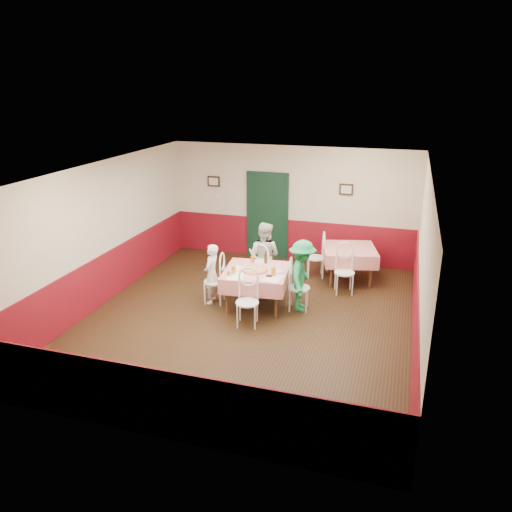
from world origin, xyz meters
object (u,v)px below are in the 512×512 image
(glass_c, at_px, (253,259))
(glass_a, at_px, (234,270))
(chair_far, at_px, (263,269))
(pizza, at_px, (255,270))
(second_table, at_px, (349,264))
(chair_right, at_px, (299,288))
(beer_bottle, at_px, (266,258))
(diner_left, at_px, (212,274))
(diner_far, at_px, (264,256))
(chair_left, at_px, (214,282))
(wallet, at_px, (269,276))
(glass_b, at_px, (273,272))
(chair_near, at_px, (247,303))
(chair_second_a, at_px, (316,258))
(main_table, at_px, (256,288))
(diner_right, at_px, (302,276))
(chair_second_b, at_px, (344,273))

(glass_c, bearing_deg, glass_a, -104.29)
(chair_far, height_order, pizza, chair_far)
(second_table, xyz_separation_m, pizza, (-1.60, -1.93, 0.40))
(chair_right, height_order, beer_bottle, beer_bottle)
(diner_left, bearing_deg, diner_far, 143.13)
(pizza, height_order, beer_bottle, beer_bottle)
(chair_left, height_order, chair_right, same)
(glass_c, relative_size, wallet, 1.27)
(chair_left, relative_size, diner_left, 0.74)
(glass_a, bearing_deg, glass_b, 9.45)
(beer_bottle, bearing_deg, glass_b, -61.65)
(chair_left, bearing_deg, second_table, 122.83)
(glass_a, bearing_deg, chair_near, -50.44)
(glass_a, bearing_deg, glass_c, 75.71)
(chair_second_a, bearing_deg, chair_right, -13.87)
(beer_bottle, distance_m, wallet, 0.72)
(glass_b, height_order, glass_c, glass_b)
(chair_near, bearing_deg, diner_far, 86.50)
(main_table, relative_size, chair_far, 1.36)
(wallet, bearing_deg, chair_far, 105.09)
(glass_b, height_order, wallet, glass_b)
(main_table, height_order, chair_left, chair_left)
(chair_far, distance_m, chair_second_a, 1.40)
(chair_near, bearing_deg, glass_c, 92.94)
(chair_right, distance_m, diner_right, 0.26)
(diner_far, bearing_deg, chair_near, 104.19)
(chair_left, bearing_deg, glass_a, 60.06)
(chair_near, height_order, glass_a, glass_a)
(beer_bottle, xyz_separation_m, diner_right, (0.82, -0.33, -0.17))
(chair_left, xyz_separation_m, chair_right, (1.69, 0.18, 0.00))
(diner_left, bearing_deg, chair_second_b, 118.59)
(chair_right, relative_size, wallet, 8.18)
(main_table, xyz_separation_m, chair_left, (-0.85, -0.09, 0.08))
(beer_bottle, xyz_separation_m, diner_left, (-0.97, -0.52, -0.26))
(second_table, xyz_separation_m, glass_c, (-1.76, -1.52, 0.46))
(chair_near, xyz_separation_m, chair_second_a, (0.74, 2.74, 0.00))
(main_table, bearing_deg, chair_second_b, 35.92)
(glass_a, height_order, beer_bottle, beer_bottle)
(glass_b, bearing_deg, beer_bottle, 118.35)
(main_table, height_order, chair_near, chair_near)
(glass_b, distance_m, beer_bottle, 0.68)
(chair_second_a, distance_m, diner_right, 1.82)
(chair_second_b, bearing_deg, chair_far, 175.96)
(glass_a, relative_size, beer_bottle, 0.66)
(main_table, height_order, glass_b, glass_b)
(chair_left, height_order, chair_second_b, same)
(glass_c, bearing_deg, chair_right, -15.38)
(main_table, distance_m, chair_right, 0.85)
(main_table, height_order, wallet, wallet)
(chair_left, xyz_separation_m, chair_second_a, (1.68, 1.99, 0.00))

